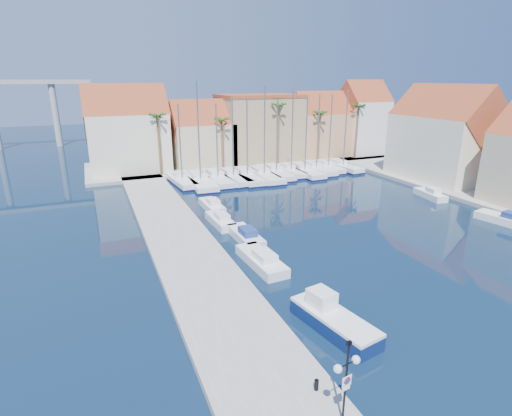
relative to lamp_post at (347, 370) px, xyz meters
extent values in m
plane|color=black|center=(7.00, 8.27, -3.19)|extent=(260.00, 260.00, 0.00)
cube|color=gray|center=(-2.00, 21.77, -2.94)|extent=(6.00, 77.00, 0.50)
cube|color=gray|center=(17.00, 56.27, -2.94)|extent=(54.00, 16.00, 0.50)
cube|color=gray|center=(39.00, 23.27, -2.94)|extent=(12.00, 60.00, 0.50)
cylinder|color=black|center=(0.00, 0.01, -0.64)|extent=(0.10, 0.10, 4.10)
cylinder|color=black|center=(-0.25, -0.04, 0.28)|extent=(0.51, 0.14, 0.05)
cylinder|color=black|center=(0.25, 0.05, 0.28)|extent=(0.51, 0.14, 0.05)
sphere|color=white|center=(-0.51, -0.08, 0.28)|extent=(0.37, 0.37, 0.37)
sphere|color=white|center=(0.50, 0.09, 0.28)|extent=(0.37, 0.37, 0.37)
cube|color=black|center=(0.00, 0.01, 1.30)|extent=(0.24, 0.16, 0.16)
cube|color=white|center=(0.01, -0.06, -0.54)|extent=(0.51, 0.12, 0.51)
cylinder|color=red|center=(0.01, -0.08, -0.49)|extent=(0.35, 0.07, 0.35)
cylinder|color=#1933A5|center=(0.02, -0.09, -0.49)|extent=(0.24, 0.05, 0.25)
cube|color=white|center=(0.01, -0.06, -0.90)|extent=(0.41, 0.10, 0.14)
cylinder|color=black|center=(-0.09, 2.04, -2.41)|extent=(0.22, 0.22, 0.55)
cube|color=#0D204F|center=(3.73, 6.34, -2.73)|extent=(3.10, 6.33, 0.91)
cube|color=white|center=(3.73, 6.34, -2.18)|extent=(3.10, 6.33, 0.20)
cube|color=white|center=(3.51, 7.53, -1.62)|extent=(1.59, 1.83, 1.11)
cube|color=white|center=(3.18, 16.27, -2.79)|extent=(2.34, 6.26, 0.80)
cube|color=white|center=(3.22, 15.65, -2.09)|extent=(1.51, 2.23, 0.60)
cube|color=white|center=(3.92, 21.73, -2.79)|extent=(1.91, 5.72, 0.80)
cube|color=navy|center=(3.93, 21.16, -2.09)|extent=(1.31, 2.01, 0.60)
cube|color=white|center=(3.02, 26.73, -2.79)|extent=(1.90, 5.36, 0.80)
cube|color=white|center=(3.04, 26.20, -2.09)|extent=(1.26, 1.90, 0.60)
cube|color=white|center=(3.68, 32.05, -2.79)|extent=(1.83, 5.42, 0.80)
cube|color=white|center=(3.69, 31.52, -2.09)|extent=(1.24, 1.91, 0.60)
cube|color=white|center=(31.00, 15.21, -2.79)|extent=(3.10, 6.47, 0.80)
cube|color=white|center=(31.00, 25.85, -2.79)|extent=(2.35, 5.18, 0.80)
cube|color=white|center=(30.92, 25.36, -2.09)|extent=(1.37, 1.90, 0.60)
cube|color=white|center=(2.93, 44.94, -2.69)|extent=(3.17, 9.38, 1.00)
cube|color=#0D1344|center=(2.93, 44.94, -3.01)|extent=(3.23, 9.44, 0.28)
cube|color=white|center=(2.85, 45.85, -1.89)|extent=(1.90, 2.89, 0.60)
cylinder|color=slate|center=(2.97, 44.48, 3.02)|extent=(0.20, 0.20, 10.41)
cube|color=white|center=(5.37, 43.78, -2.69)|extent=(3.72, 11.81, 1.00)
cube|color=#0D1344|center=(5.37, 43.78, -3.01)|extent=(3.78, 11.87, 0.28)
cube|color=white|center=(5.44, 44.94, -1.89)|extent=(2.32, 3.61, 0.60)
cylinder|color=slate|center=(5.34, 43.20, 4.50)|extent=(0.20, 0.20, 13.38)
cube|color=white|center=(8.11, 44.29, -2.69)|extent=(2.81, 10.64, 1.00)
cube|color=#0D1344|center=(8.11, 44.29, -3.01)|extent=(2.87, 10.70, 0.28)
cube|color=white|center=(8.10, 45.35, -1.89)|extent=(1.95, 3.20, 0.60)
cylinder|color=slate|center=(8.11, 43.76, 2.97)|extent=(0.20, 0.20, 10.31)
cube|color=white|center=(10.42, 44.11, -2.69)|extent=(3.46, 10.49, 1.00)
cube|color=#0D1344|center=(10.42, 44.11, -3.01)|extent=(3.52, 10.56, 0.28)
cube|color=white|center=(10.34, 45.14, -1.89)|extent=(2.11, 3.23, 0.60)
cylinder|color=slate|center=(10.46, 43.59, 3.51)|extent=(0.20, 0.20, 11.40)
cube|color=white|center=(12.60, 43.87, -2.69)|extent=(3.33, 11.04, 1.00)
cube|color=#0D1344|center=(12.60, 43.87, -3.01)|extent=(3.40, 11.11, 0.28)
cube|color=white|center=(12.65, 44.96, -1.89)|extent=(2.14, 3.36, 0.60)
cylinder|color=slate|center=(12.58, 43.32, 3.18)|extent=(0.20, 0.20, 10.74)
cube|color=white|center=(15.24, 43.59, -2.69)|extent=(3.02, 11.04, 1.00)
cube|color=#0D1344|center=(15.24, 43.59, -3.01)|extent=(3.08, 11.10, 0.28)
cube|color=white|center=(15.26, 44.69, -1.89)|extent=(2.05, 3.33, 0.60)
cylinder|color=slate|center=(15.24, 43.04, 4.15)|extent=(0.20, 0.20, 12.69)
cube|color=white|center=(17.74, 44.43, -2.69)|extent=(3.15, 10.34, 1.00)
cube|color=#0D1344|center=(17.74, 44.43, -3.01)|extent=(3.22, 10.40, 0.28)
cube|color=white|center=(17.79, 45.45, -1.89)|extent=(2.01, 3.15, 0.60)
cylinder|color=slate|center=(17.71, 43.92, 3.15)|extent=(0.20, 0.20, 10.67)
cube|color=white|center=(20.33, 44.44, -2.69)|extent=(2.34, 8.49, 1.00)
cube|color=#0D1344|center=(20.33, 44.44, -3.01)|extent=(2.40, 8.55, 0.28)
cube|color=white|center=(20.34, 45.28, -1.89)|extent=(1.58, 2.56, 0.60)
cylinder|color=slate|center=(20.32, 44.02, 4.07)|extent=(0.20, 0.20, 12.51)
cube|color=white|center=(22.36, 43.70, -2.69)|extent=(2.80, 10.28, 1.00)
cube|color=#0D1344|center=(22.36, 43.70, -3.01)|extent=(2.86, 10.34, 0.28)
cube|color=white|center=(22.37, 44.73, -1.89)|extent=(1.91, 3.10, 0.60)
cylinder|color=slate|center=(22.35, 43.19, 3.29)|extent=(0.20, 0.20, 10.96)
cube|color=white|center=(24.87, 44.41, -2.69)|extent=(3.02, 9.70, 1.00)
cube|color=#0D1344|center=(24.87, 44.41, -3.01)|extent=(3.08, 9.76, 0.28)
cube|color=white|center=(24.81, 45.36, -1.89)|extent=(1.90, 2.96, 0.60)
cylinder|color=slate|center=(24.89, 43.93, 3.48)|extent=(0.20, 0.20, 11.35)
cube|color=white|center=(27.34, 44.60, -2.69)|extent=(2.11, 8.12, 1.00)
cube|color=#0D1344|center=(27.34, 44.60, -3.01)|extent=(2.17, 8.18, 0.28)
cube|color=white|center=(27.34, 45.41, -1.89)|extent=(1.48, 2.44, 0.60)
cylinder|color=slate|center=(27.34, 44.20, 3.45)|extent=(0.20, 0.20, 11.27)
cube|color=white|center=(29.95, 44.28, -2.69)|extent=(3.04, 9.20, 1.00)
cube|color=#0D1344|center=(29.95, 44.28, -3.01)|extent=(3.10, 9.27, 0.28)
cube|color=white|center=(29.88, 45.19, -1.89)|extent=(1.85, 2.83, 0.60)
cylinder|color=slate|center=(29.98, 43.83, 3.81)|extent=(0.20, 0.20, 11.99)
cube|color=beige|center=(-3.00, 55.27, 1.81)|extent=(12.00, 9.00, 9.00)
cube|color=brown|center=(-3.00, 55.27, 6.31)|extent=(12.30, 9.00, 9.00)
cube|color=#C5AF8B|center=(9.00, 55.27, 0.81)|extent=(10.00, 8.00, 7.00)
cube|color=brown|center=(9.00, 55.27, 4.31)|extent=(10.30, 8.00, 8.00)
cube|color=#99845E|center=(20.00, 56.27, 2.81)|extent=(14.00, 10.00, 11.00)
cube|color=brown|center=(20.00, 56.27, 8.56)|extent=(14.20, 10.20, 0.50)
cube|color=tan|center=(32.00, 55.27, 1.31)|extent=(10.00, 8.00, 8.00)
cube|color=brown|center=(32.00, 55.27, 5.31)|extent=(10.30, 8.00, 8.00)
cube|color=silver|center=(41.00, 54.27, 2.31)|extent=(8.00, 8.00, 10.00)
cube|color=brown|center=(41.00, 54.27, 7.31)|extent=(8.30, 8.00, 8.00)
cube|color=beige|center=(39.00, 32.27, 1.81)|extent=(9.00, 14.00, 9.00)
cube|color=brown|center=(39.00, 32.27, 6.31)|extent=(9.00, 14.30, 9.00)
cylinder|color=brown|center=(1.00, 50.27, 1.81)|extent=(0.36, 0.36, 9.00)
sphere|color=#265317|center=(1.00, 50.27, 6.16)|extent=(2.60, 2.60, 2.60)
cylinder|color=brown|center=(11.00, 50.27, 1.31)|extent=(0.36, 0.36, 8.00)
sphere|color=#265317|center=(11.00, 50.27, 5.16)|extent=(2.60, 2.60, 2.60)
cylinder|color=brown|center=(21.00, 50.27, 2.31)|extent=(0.36, 0.36, 10.00)
sphere|color=#265317|center=(21.00, 50.27, 7.16)|extent=(2.60, 2.60, 2.60)
cylinder|color=brown|center=(29.00, 50.27, 1.56)|extent=(0.36, 0.36, 8.50)
sphere|color=#265317|center=(29.00, 50.27, 5.66)|extent=(2.60, 2.60, 2.60)
cylinder|color=brown|center=(37.00, 50.27, 2.06)|extent=(0.36, 0.36, 9.50)
sphere|color=#265317|center=(37.00, 50.27, 6.66)|extent=(2.60, 2.60, 2.60)
cylinder|color=#9E9E99|center=(-15.00, 90.27, 3.81)|extent=(1.40, 1.40, 14.00)
camera|label=1|loc=(-8.68, -11.09, 11.43)|focal=28.00mm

